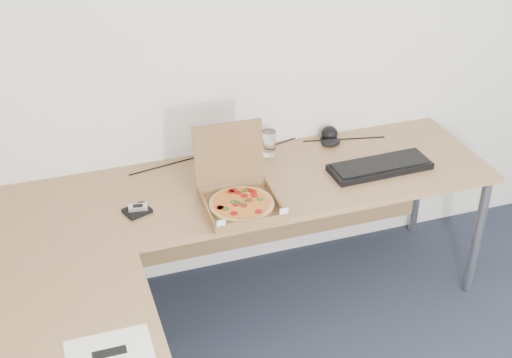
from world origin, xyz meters
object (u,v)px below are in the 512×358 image
object	(u,v)px
desk	(195,254)
wallet	(137,211)
keyboard	(380,167)
pizza_box	(240,199)
drinking_glass	(268,143)

from	to	relation	value
desk	wallet	distance (m)	0.39
desk	keyboard	size ratio (longest dim) A/B	4.92
pizza_box	drinking_glass	size ratio (longest dim) A/B	2.91
wallet	pizza_box	bearing A→B (deg)	-33.04
pizza_box	drinking_glass	bearing A→B (deg)	58.00
pizza_box	drinking_glass	distance (m)	0.51
pizza_box	wallet	size ratio (longest dim) A/B	3.49
pizza_box	wallet	bearing A→B (deg)	169.03
drinking_glass	wallet	distance (m)	0.81
drinking_glass	keyboard	size ratio (longest dim) A/B	0.26
desk	drinking_glass	size ratio (longest dim) A/B	19.01
desk	pizza_box	xyz separation A→B (m)	(0.28, 0.24, 0.07)
pizza_box	keyboard	xyz separation A→B (m)	(0.75, 0.10, -0.02)
keyboard	wallet	xyz separation A→B (m)	(-1.21, 0.00, -0.01)
drinking_glass	pizza_box	bearing A→B (deg)	-123.91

